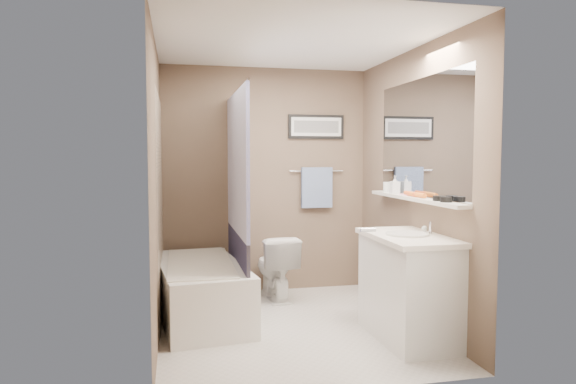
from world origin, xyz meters
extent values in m
plane|color=beige|center=(0.00, 0.00, 0.00)|extent=(2.50, 2.50, 0.00)
cube|color=white|center=(0.00, 0.00, 2.38)|extent=(2.20, 2.50, 0.04)
cube|color=brown|center=(0.00, 1.23, 1.20)|extent=(2.20, 0.04, 2.40)
cube|color=brown|center=(0.00, -1.23, 1.20)|extent=(2.20, 0.04, 2.40)
cube|color=brown|center=(-1.08, 0.00, 1.20)|extent=(0.04, 2.50, 2.40)
cube|color=brown|center=(1.08, 0.00, 1.20)|extent=(0.04, 2.50, 2.40)
cube|color=tan|center=(-1.09, 0.50, 1.00)|extent=(0.02, 1.55, 2.00)
cylinder|color=silver|center=(-0.40, 0.50, 2.05)|extent=(0.02, 1.55, 0.02)
cube|color=white|center=(-0.40, 0.50, 1.40)|extent=(0.03, 1.45, 1.28)
cube|color=#282647|center=(-0.40, 0.50, 0.58)|extent=(0.03, 1.45, 0.36)
cube|color=silver|center=(1.09, -0.15, 1.62)|extent=(0.02, 1.60, 1.00)
cube|color=silver|center=(1.04, -0.15, 1.10)|extent=(0.12, 1.60, 0.03)
cylinder|color=silver|center=(0.55, 1.22, 1.30)|extent=(0.60, 0.02, 0.02)
cube|color=#9AB5E0|center=(0.55, 1.20, 1.12)|extent=(0.34, 0.05, 0.44)
cube|color=black|center=(0.55, 1.23, 1.78)|extent=(0.62, 0.02, 0.26)
cube|color=white|center=(0.55, 1.22, 1.78)|extent=(0.56, 0.00, 0.20)
cube|color=#595959|center=(0.55, 1.22, 1.78)|extent=(0.50, 0.00, 0.13)
cube|color=silver|center=(0.55, -1.24, 1.00)|extent=(0.80, 0.02, 2.00)
cylinder|color=silver|center=(0.22, -1.19, 1.00)|extent=(0.10, 0.02, 0.02)
cube|color=white|center=(-0.75, 0.42, 0.25)|extent=(0.88, 1.57, 0.50)
cube|color=white|center=(-0.75, 0.42, 0.50)|extent=(0.56, 1.36, 0.02)
imported|color=white|center=(0.03, 0.90, 0.33)|extent=(0.42, 0.68, 0.66)
cube|color=white|center=(0.85, -0.47, 0.40)|extent=(0.52, 0.91, 0.80)
cube|color=white|center=(0.84, -0.47, 0.82)|extent=(0.54, 0.96, 0.04)
cylinder|color=silver|center=(0.83, -0.47, 0.85)|extent=(0.34, 0.34, 0.01)
cylinder|color=silver|center=(1.03, -0.47, 0.89)|extent=(0.02, 0.02, 0.10)
sphere|color=silver|center=(1.03, -0.37, 0.87)|extent=(0.05, 0.05, 0.05)
cylinder|color=black|center=(1.04, -0.69, 1.14)|extent=(0.09, 0.09, 0.04)
cylinder|color=black|center=(1.04, -0.58, 1.14)|extent=(0.09, 0.09, 0.04)
cylinder|color=orange|center=(1.04, -0.23, 1.14)|extent=(0.05, 0.22, 0.04)
cylinder|color=#DE521F|center=(1.04, -0.10, 1.14)|extent=(0.05, 0.22, 0.04)
cube|color=pink|center=(1.04, 0.03, 1.12)|extent=(0.04, 0.16, 0.01)
cylinder|color=silver|center=(1.04, 0.41, 1.17)|extent=(0.08, 0.08, 0.10)
imported|color=#999999|center=(1.04, 0.24, 1.20)|extent=(0.08, 0.08, 0.17)
camera|label=1|loc=(-0.95, -4.19, 1.46)|focal=32.00mm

